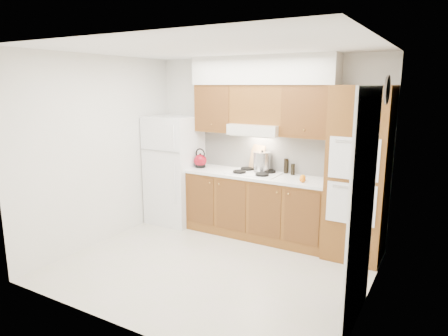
# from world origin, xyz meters

# --- Properties ---
(floor) EXTENTS (3.60, 3.60, 0.00)m
(floor) POSITION_xyz_m (0.00, 0.00, 0.00)
(floor) COLOR beige
(floor) RESTS_ON ground
(ceiling) EXTENTS (3.60, 3.60, 0.00)m
(ceiling) POSITION_xyz_m (0.00, 0.00, 2.60)
(ceiling) COLOR white
(ceiling) RESTS_ON wall_back
(wall_back) EXTENTS (3.60, 0.02, 2.60)m
(wall_back) POSITION_xyz_m (0.00, 1.50, 1.30)
(wall_back) COLOR white
(wall_back) RESTS_ON floor
(wall_left) EXTENTS (0.02, 3.00, 2.60)m
(wall_left) POSITION_xyz_m (-1.80, 0.00, 1.30)
(wall_left) COLOR white
(wall_left) RESTS_ON floor
(wall_right) EXTENTS (0.02, 3.00, 2.60)m
(wall_right) POSITION_xyz_m (1.80, 0.00, 1.30)
(wall_right) COLOR white
(wall_right) RESTS_ON floor
(fridge) EXTENTS (0.75, 0.72, 1.72)m
(fridge) POSITION_xyz_m (-1.41, 1.14, 0.86)
(fridge) COLOR white
(fridge) RESTS_ON floor
(base_cabinets) EXTENTS (2.11, 0.60, 0.90)m
(base_cabinets) POSITION_xyz_m (0.02, 1.20, 0.45)
(base_cabinets) COLOR brown
(base_cabinets) RESTS_ON floor
(countertop) EXTENTS (2.13, 0.62, 0.04)m
(countertop) POSITION_xyz_m (0.03, 1.19, 0.92)
(countertop) COLOR white
(countertop) RESTS_ON base_cabinets
(backsplash) EXTENTS (2.11, 0.03, 0.56)m
(backsplash) POSITION_xyz_m (0.02, 1.49, 1.22)
(backsplash) COLOR white
(backsplash) RESTS_ON countertop
(oven_cabinet) EXTENTS (0.70, 0.65, 2.20)m
(oven_cabinet) POSITION_xyz_m (1.44, 1.18, 1.10)
(oven_cabinet) COLOR brown
(oven_cabinet) RESTS_ON floor
(upper_cab_left) EXTENTS (0.63, 0.33, 0.70)m
(upper_cab_left) POSITION_xyz_m (-0.71, 1.33, 1.85)
(upper_cab_left) COLOR brown
(upper_cab_left) RESTS_ON wall_back
(upper_cab_right) EXTENTS (0.73, 0.33, 0.70)m
(upper_cab_right) POSITION_xyz_m (0.72, 1.33, 1.85)
(upper_cab_right) COLOR brown
(upper_cab_right) RESTS_ON wall_back
(range_hood) EXTENTS (0.75, 0.45, 0.15)m
(range_hood) POSITION_xyz_m (-0.02, 1.27, 1.57)
(range_hood) COLOR silver
(range_hood) RESTS_ON wall_back
(upper_cab_over_hood) EXTENTS (0.75, 0.33, 0.55)m
(upper_cab_over_hood) POSITION_xyz_m (-0.02, 1.33, 1.92)
(upper_cab_over_hood) COLOR brown
(upper_cab_over_hood) RESTS_ON range_hood
(soffit) EXTENTS (2.13, 0.36, 0.40)m
(soffit) POSITION_xyz_m (0.03, 1.32, 2.40)
(soffit) COLOR silver
(soffit) RESTS_ON wall_back
(cooktop) EXTENTS (0.74, 0.50, 0.01)m
(cooktop) POSITION_xyz_m (-0.02, 1.21, 0.95)
(cooktop) COLOR white
(cooktop) RESTS_ON countertop
(doorway) EXTENTS (0.02, 0.90, 2.10)m
(doorway) POSITION_xyz_m (1.79, -0.35, 1.05)
(doorway) COLOR black
(doorway) RESTS_ON floor
(wall_clock) EXTENTS (0.02, 0.30, 0.30)m
(wall_clock) POSITION_xyz_m (1.79, 0.55, 2.15)
(wall_clock) COLOR #3F3833
(wall_clock) RESTS_ON wall_right
(kettle) EXTENTS (0.26, 0.26, 0.20)m
(kettle) POSITION_xyz_m (-0.93, 1.17, 1.05)
(kettle) COLOR maroon
(kettle) RESTS_ON countertop
(cutting_board) EXTENTS (0.30, 0.20, 0.37)m
(cutting_board) POSITION_xyz_m (-0.07, 1.40, 1.14)
(cutting_board) COLOR tan
(cutting_board) RESTS_ON countertop
(stock_pot) EXTENTS (0.30, 0.30, 0.26)m
(stock_pot) POSITION_xyz_m (0.04, 1.34, 1.10)
(stock_pot) COLOR #B6B6BB
(stock_pot) RESTS_ON cooktop
(condiment_a) EXTENTS (0.07, 0.07, 0.22)m
(condiment_a) POSITION_xyz_m (0.37, 1.45, 1.05)
(condiment_a) COLOR black
(condiment_a) RESTS_ON countertop
(condiment_b) EXTENTS (0.07, 0.07, 0.19)m
(condiment_b) POSITION_xyz_m (0.37, 1.45, 1.04)
(condiment_b) COLOR black
(condiment_b) RESTS_ON countertop
(condiment_c) EXTENTS (0.08, 0.08, 0.16)m
(condiment_c) POSITION_xyz_m (0.50, 1.39, 1.02)
(condiment_c) COLOR black
(condiment_c) RESTS_ON countertop
(orange_near) EXTENTS (0.10, 0.10, 0.08)m
(orange_near) POSITION_xyz_m (0.76, 1.04, 0.98)
(orange_near) COLOR orange
(orange_near) RESTS_ON countertop
(orange_far) EXTENTS (0.08, 0.08, 0.08)m
(orange_far) POSITION_xyz_m (0.73, 1.15, 0.98)
(orange_far) COLOR orange
(orange_far) RESTS_ON countertop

